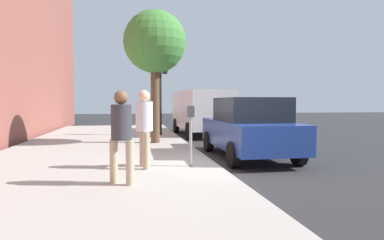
# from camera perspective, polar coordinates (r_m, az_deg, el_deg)

# --- Properties ---
(ground_plane) EXTENTS (80.00, 80.00, 0.00)m
(ground_plane) POSITION_cam_1_polar(r_m,az_deg,el_deg) (8.45, 3.94, -8.16)
(ground_plane) COLOR #2B2B2D
(ground_plane) RESTS_ON ground
(sidewalk_slab) EXTENTS (28.00, 6.00, 0.15)m
(sidewalk_slab) POSITION_cam_1_polar(r_m,az_deg,el_deg) (8.25, -16.92, -8.04)
(sidewalk_slab) COLOR #A8A59E
(sidewalk_slab) RESTS_ON ground_plane
(parking_meter) EXTENTS (0.36, 0.12, 1.41)m
(parking_meter) POSITION_cam_1_polar(r_m,az_deg,el_deg) (7.79, -0.23, -0.46)
(parking_meter) COLOR gray
(parking_meter) RESTS_ON sidewalk_slab
(pedestrian_at_meter) EXTENTS (0.53, 0.38, 1.76)m
(pedestrian_at_meter) POSITION_cam_1_polar(r_m,az_deg,el_deg) (7.68, -8.10, -0.36)
(pedestrian_at_meter) COLOR tan
(pedestrian_at_meter) RESTS_ON sidewalk_slab
(pedestrian_bystander) EXTENTS (0.38, 0.44, 1.70)m
(pedestrian_bystander) POSITION_cam_1_polar(r_m,az_deg,el_deg) (6.22, -11.88, -1.62)
(pedestrian_bystander) COLOR tan
(pedestrian_bystander) RESTS_ON sidewalk_slab
(parked_sedan_near) EXTENTS (4.42, 2.00, 1.77)m
(parked_sedan_near) POSITION_cam_1_polar(r_m,az_deg,el_deg) (10.00, 9.59, -1.28)
(parked_sedan_near) COLOR navy
(parked_sedan_near) RESTS_ON ground_plane
(parked_van_far) EXTENTS (5.28, 2.28, 2.18)m
(parked_van_far) POSITION_cam_1_polar(r_m,az_deg,el_deg) (16.65, 1.50, 1.73)
(parked_van_far) COLOR silver
(parked_van_far) RESTS_ON ground_plane
(street_tree) EXTENTS (2.27, 2.27, 4.82)m
(street_tree) POSITION_cam_1_polar(r_m,az_deg,el_deg) (12.59, -6.32, 12.80)
(street_tree) COLOR brown
(street_tree) RESTS_ON sidewalk_slab
(traffic_signal) EXTENTS (0.24, 0.44, 3.60)m
(traffic_signal) POSITION_cam_1_polar(r_m,az_deg,el_deg) (15.35, -5.01, 6.53)
(traffic_signal) COLOR black
(traffic_signal) RESTS_ON sidewalk_slab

